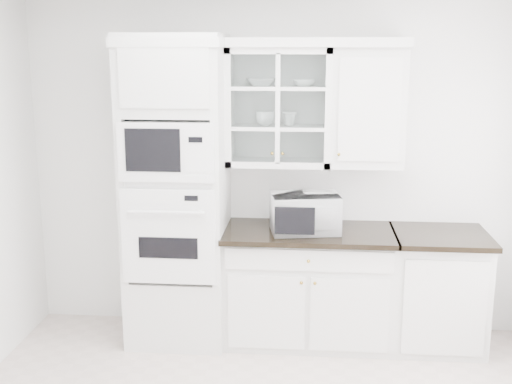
{
  "coord_description": "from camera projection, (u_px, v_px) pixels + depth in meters",
  "views": [
    {
      "loc": [
        0.28,
        -3.35,
        2.3
      ],
      "look_at": [
        -0.1,
        1.05,
        1.3
      ],
      "focal_mm": 45.0,
      "sensor_mm": 36.0,
      "label": 1
    }
  ],
  "objects": [
    {
      "name": "bowl_b",
      "position": [
        304.0,
        83.0,
        4.86
      ],
      "size": [
        0.21,
        0.21,
        0.05
      ],
      "primitive_type": "imported",
      "rotation": [
        0.0,
        0.0,
        0.23
      ],
      "color": "white",
      "rests_on": "upper_cabinet_glass"
    },
    {
      "name": "oven_column",
      "position": [
        177.0,
        193.0,
        4.97
      ],
      "size": [
        0.76,
        0.68,
        2.4
      ],
      "color": "silver",
      "rests_on": "ground"
    },
    {
      "name": "cup_b",
      "position": [
        289.0,
        119.0,
        4.94
      ],
      "size": [
        0.13,
        0.13,
        0.11
      ],
      "primitive_type": "imported",
      "rotation": [
        0.0,
        0.0,
        0.19
      ],
      "color": "white",
      "rests_on": "upper_cabinet_glass"
    },
    {
      "name": "cup_a",
      "position": [
        265.0,
        118.0,
        4.93
      ],
      "size": [
        0.17,
        0.17,
        0.11
      ],
      "primitive_type": "imported",
      "rotation": [
        0.0,
        0.0,
        -0.2
      ],
      "color": "white",
      "rests_on": "upper_cabinet_glass"
    },
    {
      "name": "room_shell",
      "position": [
        264.0,
        137.0,
        3.82
      ],
      "size": [
        4.0,
        3.5,
        2.7
      ],
      "color": "white",
      "rests_on": "ground"
    },
    {
      "name": "upper_cabinet_solid",
      "position": [
        368.0,
        108.0,
        4.86
      ],
      "size": [
        0.55,
        0.33,
        0.9
      ],
      "primitive_type": "cube",
      "color": "silver",
      "rests_on": "room_shell"
    },
    {
      "name": "extra_base_cabinet",
      "position": [
        437.0,
        289.0,
        4.99
      ],
      "size": [
        0.72,
        0.67,
        0.92
      ],
      "color": "silver",
      "rests_on": "ground"
    },
    {
      "name": "bowl_a",
      "position": [
        261.0,
        82.0,
        4.91
      ],
      "size": [
        0.25,
        0.25,
        0.06
      ],
      "primitive_type": "imported",
      "rotation": [
        0.0,
        0.0,
        0.07
      ],
      "color": "white",
      "rests_on": "upper_cabinet_glass"
    },
    {
      "name": "base_cabinet_run",
      "position": [
        308.0,
        285.0,
        5.07
      ],
      "size": [
        1.32,
        0.67,
        0.92
      ],
      "color": "silver",
      "rests_on": "ground"
    },
    {
      "name": "countertop_microwave",
      "position": [
        305.0,
        213.0,
        4.89
      ],
      "size": [
        0.57,
        0.5,
        0.29
      ],
      "primitive_type": "imported",
      "rotation": [
        0.0,
        0.0,
        3.31
      ],
      "color": "white",
      "rests_on": "base_cabinet_run"
    },
    {
      "name": "upper_cabinet_glass",
      "position": [
        279.0,
        107.0,
        4.92
      ],
      "size": [
        0.8,
        0.33,
        0.9
      ],
      "color": "silver",
      "rests_on": "room_shell"
    },
    {
      "name": "crown_molding",
      "position": [
        265.0,
        42.0,
        4.8
      ],
      "size": [
        2.14,
        0.38,
        0.07
      ],
      "primitive_type": "cube",
      "color": "white",
      "rests_on": "room_shell"
    }
  ]
}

